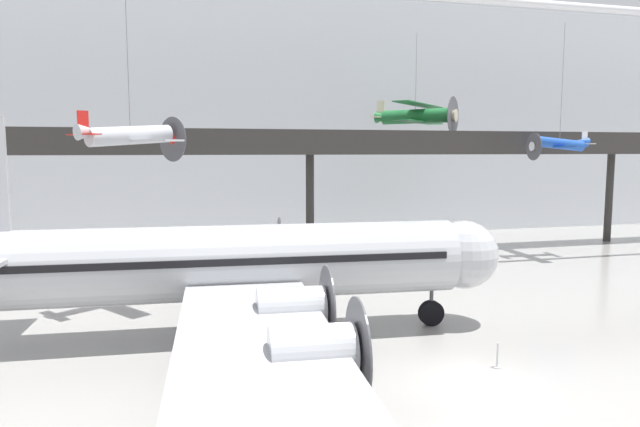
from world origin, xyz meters
name	(u,v)px	position (x,y,z in m)	size (l,w,h in m)	color
ground_plane	(478,382)	(0.00, 0.00, 0.00)	(260.00, 260.00, 0.00)	#9E9B96
hangar_back_wall	(283,118)	(0.00, 39.40, 12.20)	(140.00, 3.00, 24.39)	silver
mezzanine_walkway	(313,151)	(0.00, 26.79, 8.91)	(110.00, 3.20, 10.59)	#2D2B28
airliner_silver_main	(223,264)	(-9.05, 7.83, 3.59)	(28.32, 32.24, 10.42)	#B7BABF
suspended_plane_blue_trainer	(559,144)	(19.87, 21.96, 9.46)	(5.24, 6.41, 11.11)	#1E4CAD
suspended_plane_green_biplane	(416,116)	(10.22, 29.31, 12.04)	(7.93, 7.97, 9.06)	#1E6B33
suspended_plane_silver_racer	(131,136)	(-13.44, 14.39, 9.74)	(6.23, 6.76, 10.97)	silver
stanchion_barrier	(497,360)	(1.51, 1.14, 0.33)	(0.36, 0.36, 1.08)	#B2B5BA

